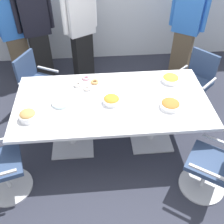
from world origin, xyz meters
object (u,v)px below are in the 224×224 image
at_px(person_standing_2, 81,28).
at_px(snack_bowl_chips_orange, 111,100).
at_px(office_chair_2, 194,85).
at_px(person_standing_0, 14,33).
at_px(snack_bowl_chips_yellow, 171,79).
at_px(person_standing_3, 186,27).
at_px(conference_table, 112,108).
at_px(snack_bowl_cookies, 28,115).
at_px(plate_stack, 61,102).
at_px(office_chair_3, 38,86).
at_px(snack_bowl_pretzels, 170,104).
at_px(person_standing_1, 36,29).
at_px(office_chair_1, 214,167).
at_px(donut_platter, 86,83).

bearing_deg(person_standing_2, snack_bowl_chips_orange, 72.86).
xyz_separation_m(office_chair_2, person_standing_0, (-2.81, 1.05, 0.47)).
bearing_deg(snack_bowl_chips_yellow, office_chair_2, 34.53).
relative_size(person_standing_3, snack_bowl_chips_orange, 8.35).
height_order(conference_table, snack_bowl_chips_orange, snack_bowl_chips_orange).
bearing_deg(snack_bowl_cookies, person_standing_0, 104.03).
bearing_deg(plate_stack, snack_bowl_chips_orange, -3.60).
height_order(office_chair_3, person_standing_3, person_standing_3).
xyz_separation_m(office_chair_2, snack_bowl_pretzels, (-0.66, -0.88, 0.39)).
distance_m(office_chair_3, plate_stack, 1.04).
xyz_separation_m(person_standing_1, snack_bowl_cookies, (0.13, -1.99, -0.13)).
bearing_deg(snack_bowl_pretzels, office_chair_3, 149.15).
height_order(snack_bowl_chips_yellow, snack_bowl_pretzels, snack_bowl_chips_yellow).
relative_size(person_standing_1, person_standing_2, 0.98).
height_order(office_chair_1, snack_bowl_chips_yellow, office_chair_1).
bearing_deg(office_chair_3, office_chair_1, 78.08).
bearing_deg(snack_bowl_chips_yellow, office_chair_3, 164.52).
distance_m(conference_table, person_standing_0, 2.29).
xyz_separation_m(office_chair_3, person_standing_1, (-0.03, 0.87, 0.53)).
bearing_deg(snack_bowl_chips_orange, person_standing_3, 49.76).
xyz_separation_m(person_standing_2, snack_bowl_chips_orange, (0.36, -1.68, -0.16)).
height_order(snack_bowl_chips_orange, plate_stack, snack_bowl_chips_orange).
bearing_deg(conference_table, office_chair_2, 27.13).
bearing_deg(office_chair_3, person_standing_1, -151.08).
bearing_deg(snack_bowl_chips_yellow, person_standing_1, 143.97).
relative_size(conference_table, snack_bowl_chips_orange, 11.30).
xyz_separation_m(office_chair_1, person_standing_2, (-1.44, 2.48, 0.55)).
xyz_separation_m(office_chair_2, donut_platter, (-1.65, -0.33, 0.36)).
bearing_deg(conference_table, donut_platter, 131.57).
bearing_deg(snack_bowl_cookies, snack_bowl_pretzels, 2.28).
bearing_deg(person_standing_0, conference_table, 107.09).
relative_size(snack_bowl_chips_yellow, plate_stack, 1.00).
xyz_separation_m(conference_table, plate_stack, (-0.62, -0.02, 0.14)).
relative_size(person_standing_3, plate_stack, 7.61).
xyz_separation_m(office_chair_3, donut_platter, (0.76, -0.50, 0.36)).
xyz_separation_m(office_chair_1, snack_bowl_cookies, (-2.04, 0.59, 0.40)).
relative_size(snack_bowl_chips_orange, donut_platter, 0.63).
height_order(snack_bowl_chips_yellow, donut_platter, snack_bowl_chips_yellow).
distance_m(person_standing_3, snack_bowl_pretzels, 1.93).
relative_size(office_chair_1, snack_bowl_chips_orange, 4.29).
xyz_separation_m(office_chair_3, person_standing_2, (0.70, 0.78, 0.55)).
relative_size(office_chair_3, person_standing_2, 0.50).
xyz_separation_m(person_standing_0, snack_bowl_pretzels, (2.16, -1.93, -0.09)).
bearing_deg(snack_bowl_chips_orange, office_chair_2, 28.74).
height_order(conference_table, person_standing_3, person_standing_3).
relative_size(conference_table, person_standing_2, 1.32).
relative_size(office_chair_1, person_standing_1, 0.51).
xyz_separation_m(office_chair_3, person_standing_3, (2.45, 0.75, 0.52)).
bearing_deg(snack_bowl_pretzels, snack_bowl_chips_orange, 168.36).
bearing_deg(office_chair_2, plate_stack, 68.87).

